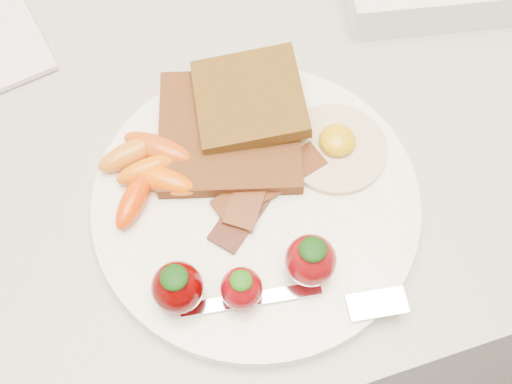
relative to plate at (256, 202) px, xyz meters
name	(u,v)px	position (x,y,z in m)	size (l,w,h in m)	color
counter	(226,257)	(-0.01, 0.14, -0.46)	(2.00, 0.60, 0.90)	gray
plate	(256,202)	(0.00, 0.00, 0.00)	(0.27, 0.27, 0.02)	white
toast_lower	(229,131)	(0.00, 0.06, 0.02)	(0.12, 0.12, 0.01)	#361C07
toast_upper	(249,99)	(0.02, 0.08, 0.03)	(0.09, 0.09, 0.01)	#311906
fried_egg	(336,146)	(0.08, 0.02, 0.01)	(0.10, 0.10, 0.02)	silver
bacon_strips	(260,185)	(0.01, 0.01, 0.01)	(0.11, 0.11, 0.01)	black
baby_carrots	(147,169)	(-0.08, 0.05, 0.02)	(0.09, 0.10, 0.02)	#D45D04
strawberries	(245,276)	(-0.03, -0.07, 0.03)	(0.14, 0.05, 0.05)	#480000
fork	(309,301)	(0.01, -0.10, 0.01)	(0.17, 0.06, 0.00)	silver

